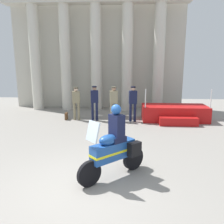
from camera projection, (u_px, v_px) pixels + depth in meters
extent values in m
plane|color=gray|center=(84.00, 187.00, 5.47)|extent=(28.00, 28.00, 0.00)
cube|color=beige|center=(98.00, 54.00, 14.73)|extent=(10.90, 0.30, 6.94)
cylinder|color=beige|center=(36.00, 59.00, 14.11)|extent=(0.65, 0.65, 6.26)
cylinder|color=beige|center=(66.00, 59.00, 14.00)|extent=(0.65, 0.65, 6.26)
cylinder|color=beige|center=(96.00, 59.00, 13.89)|extent=(0.65, 0.65, 6.26)
cylinder|color=beige|center=(127.00, 59.00, 13.78)|extent=(0.65, 0.65, 6.26)
cylinder|color=beige|center=(159.00, 59.00, 13.67)|extent=(0.65, 0.65, 6.26)
cube|color=#B71414|center=(174.00, 113.00, 11.74)|extent=(3.25, 1.46, 0.77)
cube|color=#B71414|center=(178.00, 121.00, 10.83)|extent=(1.78, 0.50, 0.39)
cylinder|color=silver|center=(145.00, 98.00, 11.02)|extent=(0.05, 0.05, 0.90)
cylinder|color=silver|center=(211.00, 99.00, 10.84)|extent=(0.05, 0.05, 0.90)
cylinder|color=#847A5B|center=(74.00, 111.00, 11.82)|extent=(0.13, 0.13, 0.88)
cylinder|color=#847A5B|center=(79.00, 112.00, 11.81)|extent=(0.13, 0.13, 0.88)
cube|color=#847A5B|center=(76.00, 97.00, 11.66)|extent=(0.41, 0.27, 0.60)
sphere|color=beige|center=(76.00, 89.00, 11.57)|extent=(0.21, 0.21, 0.21)
cylinder|color=#4F4937|center=(76.00, 88.00, 11.56)|extent=(0.24, 0.24, 0.06)
cylinder|color=#141938|center=(93.00, 112.00, 11.72)|extent=(0.13, 0.13, 0.92)
cylinder|color=#141938|center=(97.00, 112.00, 11.71)|extent=(0.13, 0.13, 0.92)
cube|color=#141938|center=(94.00, 97.00, 11.55)|extent=(0.41, 0.27, 0.63)
sphere|color=#997056|center=(94.00, 88.00, 11.47)|extent=(0.21, 0.21, 0.21)
cylinder|color=black|center=(94.00, 87.00, 11.45)|extent=(0.24, 0.24, 0.06)
cylinder|color=gray|center=(112.00, 112.00, 11.68)|extent=(0.13, 0.13, 0.90)
cylinder|color=gray|center=(116.00, 112.00, 11.67)|extent=(0.13, 0.13, 0.90)
cube|color=gray|center=(114.00, 97.00, 11.51)|extent=(0.41, 0.27, 0.62)
sphere|color=tan|center=(114.00, 89.00, 11.42)|extent=(0.21, 0.21, 0.21)
cylinder|color=brown|center=(114.00, 87.00, 11.41)|extent=(0.24, 0.24, 0.06)
cylinder|color=#141938|center=(130.00, 113.00, 11.50)|extent=(0.13, 0.13, 0.91)
cylinder|color=#141938|center=(135.00, 113.00, 11.49)|extent=(0.13, 0.13, 0.91)
cube|color=#141938|center=(133.00, 97.00, 11.34)|extent=(0.41, 0.27, 0.64)
sphere|color=tan|center=(133.00, 89.00, 11.25)|extent=(0.21, 0.21, 0.21)
cylinder|color=black|center=(133.00, 87.00, 11.23)|extent=(0.24, 0.24, 0.06)
cylinder|color=black|center=(89.00, 174.00, 5.44)|extent=(0.54, 0.51, 0.64)
cylinder|color=black|center=(133.00, 158.00, 6.33)|extent=(0.57, 0.53, 0.64)
cube|color=#1E4C99|center=(113.00, 151.00, 5.80)|extent=(1.13, 1.07, 0.44)
ellipsoid|color=#1E4C99|center=(108.00, 140.00, 5.64)|extent=(0.60, 0.59, 0.26)
cube|color=yellow|center=(113.00, 151.00, 5.81)|extent=(1.15, 1.09, 0.06)
cube|color=silver|center=(93.00, 132.00, 5.30)|extent=(0.39, 0.40, 0.47)
cube|color=black|center=(134.00, 149.00, 5.91)|extent=(0.39, 0.38, 0.36)
cube|color=black|center=(121.00, 144.00, 6.31)|extent=(0.39, 0.38, 0.36)
cube|color=#141938|center=(117.00, 139.00, 5.81)|extent=(0.52, 0.52, 0.14)
cube|color=#141938|center=(117.00, 125.00, 5.74)|extent=(0.43, 0.44, 0.56)
sphere|color=#1E4C99|center=(116.00, 110.00, 5.64)|extent=(0.26, 0.26, 0.26)
cube|color=brown|center=(66.00, 116.00, 11.93)|extent=(0.10, 0.32, 0.36)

